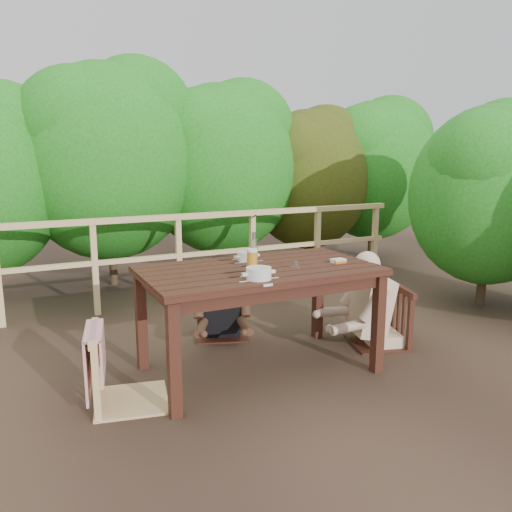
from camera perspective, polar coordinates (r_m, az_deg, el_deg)
name	(u,v)px	position (r m, az deg, el deg)	size (l,w,h in m)	color
ground	(259,369)	(4.17, 0.31, -12.34)	(60.00, 60.00, 0.00)	#453023
table	(259,320)	(4.02, 0.31, -7.07)	(1.75, 0.98, 0.81)	black
chair_left	(128,331)	(3.59, -13.85, -7.96)	(0.51, 0.51, 1.02)	tan
chair_far	(221,286)	(4.76, -3.83, -3.26)	(0.47, 0.47, 0.95)	black
chair_right	(380,291)	(4.66, 13.42, -3.75)	(0.48, 0.48, 0.97)	black
woman	(220,272)	(4.75, -3.94, -1.76)	(0.48, 0.60, 1.20)	black
diner_right	(384,268)	(4.63, 13.82, -1.27)	(0.56, 0.68, 1.38)	beige
railing	(179,260)	(5.80, -8.45, -0.39)	(5.60, 0.10, 1.01)	tan
hedge_row	(177,134)	(6.95, -8.65, 13.11)	(6.60, 1.60, 3.80)	#1E6A18
soup_near	(259,274)	(3.54, 0.29, -2.04)	(0.29, 0.29, 0.10)	silver
soup_far	(247,257)	(4.14, -1.01, -0.12)	(0.26, 0.26, 0.09)	white
beer_glass	(252,259)	(3.89, -0.43, -0.36)	(0.08, 0.08, 0.16)	#C88815
bottle	(254,250)	(3.93, -0.23, 0.66)	(0.07, 0.07, 0.27)	white
tumbler	(295,266)	(3.86, 4.35, -1.13)	(0.06, 0.06, 0.07)	white
butter_tub	(338,262)	(4.11, 9.02, -0.63)	(0.11, 0.08, 0.05)	white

